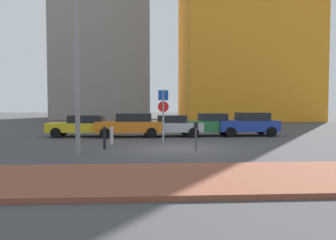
{
  "coord_description": "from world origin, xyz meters",
  "views": [
    {
      "loc": [
        -1.61,
        -16.26,
        2.2
      ],
      "look_at": [
        -0.41,
        2.79,
        1.22
      ],
      "focal_mm": 37.08,
      "sensor_mm": 36.0,
      "label": 1
    }
  ],
  "objects_px": {
    "parking_meter": "(196,132)",
    "traffic_bollard_near": "(112,136)",
    "parked_car_blue": "(248,124)",
    "street_lamp": "(77,57)",
    "traffic_bollard_mid": "(104,138)",
    "parked_car_orange": "(130,125)",
    "parked_car_green": "(209,124)",
    "parked_car_silver": "(171,125)",
    "parking_sign_post": "(163,109)",
    "parked_car_yellow": "(84,125)"
  },
  "relations": [
    {
      "from": "parked_car_silver",
      "to": "parking_meter",
      "type": "distance_m",
      "value": 6.85
    },
    {
      "from": "parked_car_orange",
      "to": "parking_sign_post",
      "type": "height_order",
      "value": "parking_sign_post"
    },
    {
      "from": "parked_car_blue",
      "to": "traffic_bollard_mid",
      "type": "xyz_separation_m",
      "value": [
        -8.62,
        -6.08,
        -0.26
      ]
    },
    {
      "from": "parking_meter",
      "to": "street_lamp",
      "type": "bearing_deg",
      "value": -175.53
    },
    {
      "from": "parked_car_blue",
      "to": "traffic_bollard_near",
      "type": "relative_size",
      "value": 4.29
    },
    {
      "from": "parked_car_blue",
      "to": "parking_meter",
      "type": "height_order",
      "value": "parked_car_blue"
    },
    {
      "from": "parked_car_orange",
      "to": "traffic_bollard_mid",
      "type": "height_order",
      "value": "parked_car_orange"
    },
    {
      "from": "traffic_bollard_near",
      "to": "parked_car_yellow",
      "type": "bearing_deg",
      "value": 116.54
    },
    {
      "from": "parked_car_blue",
      "to": "street_lamp",
      "type": "height_order",
      "value": "street_lamp"
    },
    {
      "from": "parking_sign_post",
      "to": "parking_meter",
      "type": "xyz_separation_m",
      "value": [
        1.29,
        -3.62,
        -0.97
      ]
    },
    {
      "from": "parked_car_blue",
      "to": "parked_car_silver",
      "type": "bearing_deg",
      "value": -178.6
    },
    {
      "from": "parked_car_green",
      "to": "traffic_bollard_near",
      "type": "xyz_separation_m",
      "value": [
        -5.87,
        -4.33,
        -0.29
      ]
    },
    {
      "from": "parked_car_orange",
      "to": "parking_sign_post",
      "type": "bearing_deg",
      "value": -56.9
    },
    {
      "from": "parked_car_blue",
      "to": "traffic_bollard_near",
      "type": "height_order",
      "value": "parked_car_blue"
    },
    {
      "from": "traffic_bollard_mid",
      "to": "parked_car_yellow",
      "type": "bearing_deg",
      "value": 108.19
    },
    {
      "from": "parked_car_green",
      "to": "street_lamp",
      "type": "distance_m",
      "value": 10.72
    },
    {
      "from": "parked_car_blue",
      "to": "parking_meter",
      "type": "distance_m",
      "value": 8.24
    },
    {
      "from": "parked_car_silver",
      "to": "parked_car_blue",
      "type": "distance_m",
      "value": 5.07
    },
    {
      "from": "parked_car_yellow",
      "to": "traffic_bollard_mid",
      "type": "distance_m",
      "value": 6.48
    },
    {
      "from": "parked_car_blue",
      "to": "parking_sign_post",
      "type": "xyz_separation_m",
      "value": [
        -5.73,
        -3.32,
        1.03
      ]
    },
    {
      "from": "parking_meter",
      "to": "traffic_bollard_mid",
      "type": "distance_m",
      "value": 4.28
    },
    {
      "from": "parked_car_yellow",
      "to": "parking_meter",
      "type": "bearing_deg",
      "value": -48.53
    },
    {
      "from": "street_lamp",
      "to": "traffic_bollard_mid",
      "type": "distance_m",
      "value": 3.94
    },
    {
      "from": "parking_meter",
      "to": "parked_car_silver",
      "type": "bearing_deg",
      "value": 95.28
    },
    {
      "from": "parked_car_silver",
      "to": "parked_car_green",
      "type": "relative_size",
      "value": 1.01
    },
    {
      "from": "parked_car_yellow",
      "to": "parking_meter",
      "type": "relative_size",
      "value": 3.42
    },
    {
      "from": "parked_car_blue",
      "to": "parking_sign_post",
      "type": "relative_size",
      "value": 1.38
    },
    {
      "from": "parked_car_orange",
      "to": "parked_car_silver",
      "type": "xyz_separation_m",
      "value": [
        2.62,
        0.19,
        -0.07
      ]
    },
    {
      "from": "street_lamp",
      "to": "parked_car_green",
      "type": "bearing_deg",
      "value": 46.59
    },
    {
      "from": "parked_car_silver",
      "to": "street_lamp",
      "type": "relative_size",
      "value": 0.58
    },
    {
      "from": "parked_car_silver",
      "to": "traffic_bollard_near",
      "type": "bearing_deg",
      "value": -129.23
    },
    {
      "from": "parked_car_yellow",
      "to": "parking_meter",
      "type": "distance_m",
      "value": 9.36
    },
    {
      "from": "parking_sign_post",
      "to": "traffic_bollard_mid",
      "type": "relative_size",
      "value": 2.72
    },
    {
      "from": "parking_meter",
      "to": "traffic_bollard_near",
      "type": "distance_m",
      "value": 4.84
    },
    {
      "from": "parked_car_orange",
      "to": "parking_meter",
      "type": "relative_size",
      "value": 3.2
    },
    {
      "from": "street_lamp",
      "to": "traffic_bollard_mid",
      "type": "relative_size",
      "value": 6.61
    },
    {
      "from": "parked_car_green",
      "to": "parked_car_blue",
      "type": "xyz_separation_m",
      "value": [
        2.6,
        -0.04,
        0.03
      ]
    },
    {
      "from": "parking_sign_post",
      "to": "parked_car_orange",
      "type": "bearing_deg",
      "value": 123.1
    },
    {
      "from": "parked_car_green",
      "to": "parking_meter",
      "type": "height_order",
      "value": "parked_car_green"
    },
    {
      "from": "parked_car_yellow",
      "to": "parked_car_orange",
      "type": "bearing_deg",
      "value": -7.46
    },
    {
      "from": "street_lamp",
      "to": "traffic_bollard_mid",
      "type": "bearing_deg",
      "value": 52.39
    },
    {
      "from": "parked_car_silver",
      "to": "parking_sign_post",
      "type": "xyz_separation_m",
      "value": [
        -0.66,
        -3.2,
        1.1
      ]
    },
    {
      "from": "traffic_bollard_near",
      "to": "parking_meter",
      "type": "bearing_deg",
      "value": -33.47
    },
    {
      "from": "parking_meter",
      "to": "traffic_bollard_near",
      "type": "xyz_separation_m",
      "value": [
        -4.02,
        2.66,
        -0.39
      ]
    },
    {
      "from": "parked_car_blue",
      "to": "parking_sign_post",
      "type": "height_order",
      "value": "parking_sign_post"
    },
    {
      "from": "traffic_bollard_near",
      "to": "traffic_bollard_mid",
      "type": "bearing_deg",
      "value": -94.84
    },
    {
      "from": "traffic_bollard_near",
      "to": "parked_car_silver",
      "type": "bearing_deg",
      "value": 50.77
    },
    {
      "from": "parked_car_orange",
      "to": "parking_meter",
      "type": "bearing_deg",
      "value": -63.89
    },
    {
      "from": "traffic_bollard_mid",
      "to": "street_lamp",
      "type": "bearing_deg",
      "value": -127.61
    },
    {
      "from": "parked_car_yellow",
      "to": "street_lamp",
      "type": "relative_size",
      "value": 0.63
    }
  ]
}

